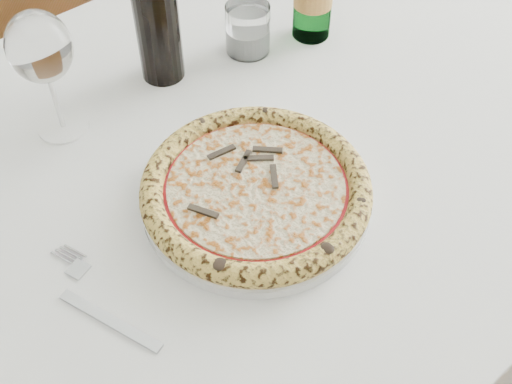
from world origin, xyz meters
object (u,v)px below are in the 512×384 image
Objects in this scene: plate at (256,198)px; pizza at (256,189)px; wine_bottle at (155,10)px; dining_table at (217,196)px; wine_glass at (40,50)px; tumbler at (248,32)px; chair_far at (15,42)px.

plate is 1.00× the size of pizza.
wine_bottle is (0.03, 0.30, 0.09)m from pizza.
wine_glass is at bearing 129.65° from dining_table.
wine_bottle reaches higher than tumbler.
tumbler is (0.24, -0.58, 0.26)m from chair_far.
chair_far is 11.52× the size of tumbler.
dining_table is 0.15m from pizza.
plate is at bearing -85.83° from chair_far.
pizza is 3.69× the size of tumbler.
chair_far is 0.68m from tumbler.
wine_bottle is at bearing 83.55° from plate.
dining_table is at bearing -85.29° from chair_far.
tumbler is (0.18, 0.18, 0.12)m from dining_table.
wine_bottle reaches higher than plate.
wine_glass is 0.34m from tumbler.
tumbler reaches higher than dining_table.
tumbler is at bearing -0.05° from wine_glass.
tumbler is at bearing -67.33° from chair_far.
wine_glass is (-0.08, -0.58, 0.36)m from chair_far.
wine_bottle reaches higher than dining_table.
tumbler is at bearing 44.70° from dining_table.
plate is at bearing -96.45° from wine_bottle.
dining_table is 5.46× the size of plate.
wine_glass is (-0.15, 0.18, 0.22)m from dining_table.
wine_bottle is at bearing -80.12° from chair_far.
chair_far is 3.13× the size of plate.
chair_far is at bearing 81.65° from wine_glass.
dining_table is 0.28m from tumbler.
pizza is 1.09× the size of wine_bottle.
wine_glass is at bearing 179.95° from tumbler.
chair_far reaches higher than pizza.
plate is at bearing -90.00° from dining_table.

